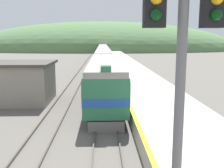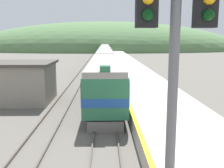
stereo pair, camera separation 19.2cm
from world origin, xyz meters
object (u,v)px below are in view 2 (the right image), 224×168
Objects in this scene: carriage_third at (105,54)px; carriage_fifth at (105,48)px; carriage_fourth at (105,50)px; carriage_second at (105,60)px; signal_mast_main at (174,67)px; express_train_lead_car at (105,77)px.

carriage_third is 44.98m from carriage_fifth.
carriage_second is at bearing -90.00° from carriage_fourth.
carriage_third is 65.32m from signal_mast_main.
carriage_second is (0.00, 22.13, -0.01)m from express_train_lead_car.
signal_mast_main is (1.31, -87.72, 3.19)m from carriage_fourth.
signal_mast_main is at bearing -88.85° from carriage_third.
carriage_fifth is at bearing 90.00° from express_train_lead_car.
carriage_fourth is 2.68× the size of signal_mast_main.
carriage_third is at bearing -90.00° from carriage_fourth.
carriage_third is 22.49m from carriage_fourth.
carriage_fourth and carriage_fifth have the same top height.
carriage_third is at bearing 90.00° from express_train_lead_car.
express_train_lead_car is 22.13m from carriage_second.
express_train_lead_car reaches higher than carriage_second.
carriage_fifth is (0.00, 67.47, 0.00)m from carriage_second.
carriage_fifth is at bearing 90.00° from carriage_second.
signal_mast_main reaches higher than carriage_fourth.
signal_mast_main is (1.31, -20.61, 3.18)m from express_train_lead_car.
carriage_second is 44.98m from carriage_fourth.
express_train_lead_car is at bearing -90.00° from carriage_fifth.
signal_mast_main is at bearing -86.35° from express_train_lead_car.
carriage_second is 2.68× the size of signal_mast_main.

